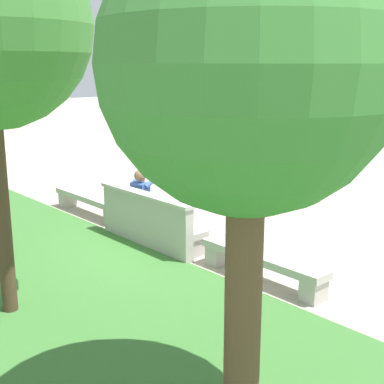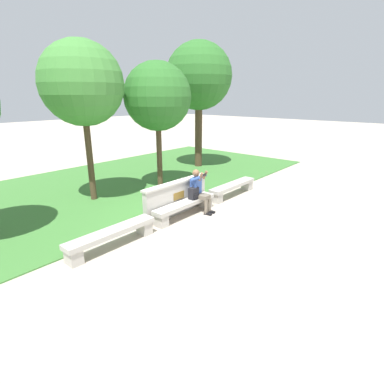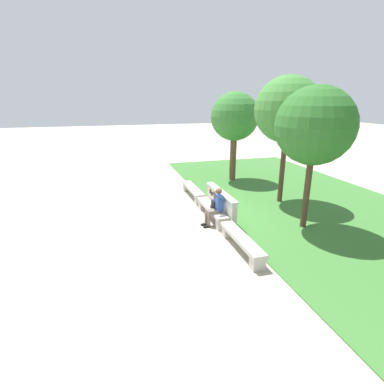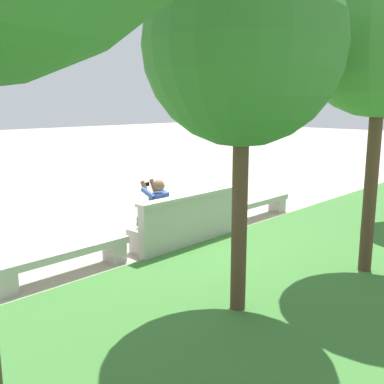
% 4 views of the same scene
% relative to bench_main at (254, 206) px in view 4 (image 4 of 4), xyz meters
% --- Properties ---
extents(ground_plane, '(80.00, 80.00, 0.00)m').
position_rel_bench_main_xyz_m(ground_plane, '(2.55, 0.00, -0.31)').
color(ground_plane, '#B2A593').
extents(bench_main, '(2.31, 0.40, 0.45)m').
position_rel_bench_main_xyz_m(bench_main, '(0.00, 0.00, 0.00)').
color(bench_main, '#B7B2A8').
rests_on(bench_main, ground).
extents(bench_near, '(2.31, 0.40, 0.45)m').
position_rel_bench_main_xyz_m(bench_near, '(2.55, 0.00, 0.00)').
color(bench_near, '#B7B2A8').
rests_on(bench_near, ground).
extents(bench_mid, '(2.31, 0.40, 0.45)m').
position_rel_bench_main_xyz_m(bench_mid, '(5.09, 0.00, 0.00)').
color(bench_mid, '#B7B2A8').
rests_on(bench_mid, ground).
extents(backrest_wall_with_plaque, '(2.54, 0.24, 1.01)m').
position_rel_bench_main_xyz_m(backrest_wall_with_plaque, '(2.55, 0.34, 0.21)').
color(backrest_wall_with_plaque, '#B7B2A8').
rests_on(backrest_wall_with_plaque, ground).
extents(person_photographer, '(0.51, 0.76, 1.32)m').
position_rel_bench_main_xyz_m(person_photographer, '(3.11, -0.08, 0.43)').
color(person_photographer, black).
rests_on(person_photographer, ground).
extents(backpack, '(0.28, 0.24, 0.43)m').
position_rel_bench_main_xyz_m(backpack, '(2.91, -0.03, 0.32)').
color(backpack, black).
rests_on(backpack, bench_near).
extents(tree_right_background, '(2.58, 2.58, 5.07)m').
position_rel_bench_main_xyz_m(tree_right_background, '(1.59, 3.37, 3.45)').
color(tree_right_background, '#4C3826').
rests_on(tree_right_background, ground).
extents(tree_far_back, '(2.44, 2.44, 4.61)m').
position_rel_bench_main_xyz_m(tree_far_back, '(4.13, 2.73, 3.07)').
color(tree_far_back, '#4C3826').
rests_on(tree_far_back, ground).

